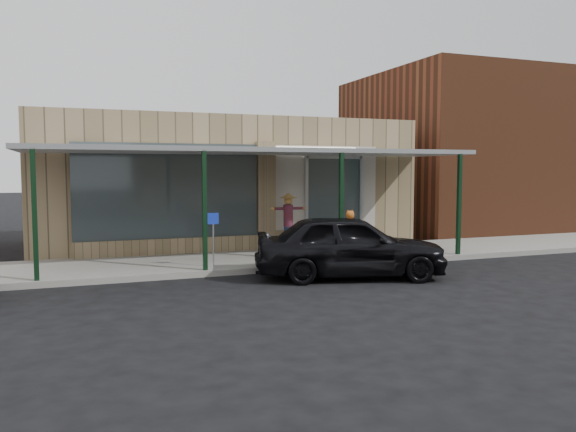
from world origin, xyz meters
name	(u,v)px	position (x,y,z in m)	size (l,w,h in m)	color
ground	(309,288)	(0.00, 0.00, 0.00)	(120.00, 120.00, 0.00)	black
sidewalk	(259,260)	(0.00, 3.60, 0.07)	(40.00, 3.20, 0.15)	gray
storefront	(219,183)	(0.00, 8.16, 2.09)	(12.00, 6.25, 4.20)	#9E8660
awning	(259,153)	(0.00, 3.56, 3.01)	(12.00, 3.00, 3.04)	gray
block_buildings_near	(264,138)	(2.01, 9.20, 3.77)	(61.00, 8.00, 8.00)	brown
barrel_scarecrow	(288,233)	(0.99, 3.91, 0.74)	(1.07, 0.73, 1.75)	#46301C
barrel_pumpkin	(283,249)	(0.58, 3.26, 0.40)	(0.73, 0.73, 0.70)	#46301C
handicap_sign	(213,232)	(-1.50, 2.57, 1.01)	(0.28, 0.04, 1.33)	gray
parked_sedan	(350,246)	(1.36, 0.77, 0.76)	(4.78, 2.94, 1.56)	black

